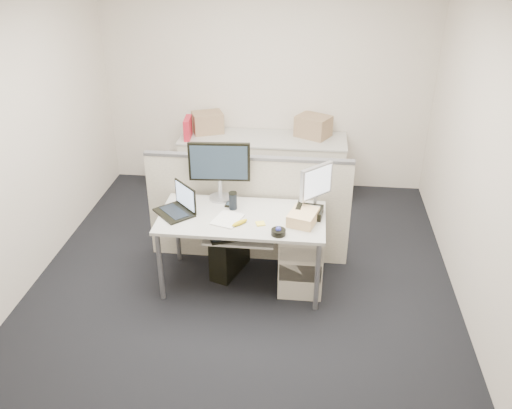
# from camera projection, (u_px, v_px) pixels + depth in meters

# --- Properties ---
(floor) EXTENTS (4.00, 4.50, 0.01)m
(floor) POSITION_uv_depth(u_px,v_px,m) (243.00, 282.00, 5.23)
(floor) COLOR black
(floor) RESTS_ON ground
(wall_back) EXTENTS (4.00, 0.02, 2.70)m
(wall_back) POSITION_uv_depth(u_px,v_px,m) (266.00, 81.00, 6.56)
(wall_back) COLOR beige
(wall_back) RESTS_ON ground
(wall_front) EXTENTS (4.00, 0.02, 2.70)m
(wall_front) POSITION_uv_depth(u_px,v_px,m) (179.00, 332.00, 2.62)
(wall_front) COLOR beige
(wall_front) RESTS_ON ground
(wall_left) EXTENTS (0.02, 4.50, 2.70)m
(wall_left) POSITION_uv_depth(u_px,v_px,m) (17.00, 143.00, 4.78)
(wall_left) COLOR beige
(wall_left) RESTS_ON ground
(wall_right) EXTENTS (0.02, 4.50, 2.70)m
(wall_right) POSITION_uv_depth(u_px,v_px,m) (485.00, 163.00, 4.39)
(wall_right) COLOR beige
(wall_right) RESTS_ON ground
(desk) EXTENTS (1.50, 0.75, 0.73)m
(desk) POSITION_uv_depth(u_px,v_px,m) (242.00, 223.00, 4.91)
(desk) COLOR #B7B3AB
(desk) RESTS_ON floor
(keyboard_tray) EXTENTS (0.62, 0.32, 0.02)m
(keyboard_tray) POSITION_uv_depth(u_px,v_px,m) (239.00, 237.00, 4.77)
(keyboard_tray) COLOR #B7B3AB
(keyboard_tray) RESTS_ON desk
(drawer_pedestal) EXTENTS (0.40, 0.55, 0.65)m
(drawer_pedestal) POSITION_uv_depth(u_px,v_px,m) (301.00, 254.00, 5.06)
(drawer_pedestal) COLOR beige
(drawer_pedestal) RESTS_ON floor
(cubicle_partition) EXTENTS (2.00, 0.06, 1.10)m
(cubicle_partition) POSITION_uv_depth(u_px,v_px,m) (248.00, 210.00, 5.35)
(cubicle_partition) COLOR beige
(cubicle_partition) RESTS_ON floor
(back_counter) EXTENTS (2.00, 0.60, 0.72)m
(back_counter) POSITION_uv_depth(u_px,v_px,m) (263.00, 166.00, 6.74)
(back_counter) COLOR beige
(back_counter) RESTS_ON floor
(monitor_main) EXTENTS (0.59, 0.26, 0.57)m
(monitor_main) POSITION_uv_depth(u_px,v_px,m) (220.00, 171.00, 5.05)
(monitor_main) COLOR black
(monitor_main) RESTS_ON desk
(monitor_small) EXTENTS (0.38, 0.38, 0.44)m
(monitor_small) POSITION_uv_depth(u_px,v_px,m) (316.00, 189.00, 4.87)
(monitor_small) COLOR #B7B7BC
(monitor_small) RESTS_ON desk
(laptop) EXTENTS (0.43, 0.43, 0.26)m
(laptop) POSITION_uv_depth(u_px,v_px,m) (173.00, 201.00, 4.86)
(laptop) COLOR black
(laptop) RESTS_ON desk
(trackball) EXTENTS (0.17, 0.17, 0.05)m
(trackball) POSITION_uv_depth(u_px,v_px,m) (278.00, 232.00, 4.59)
(trackball) COLOR black
(trackball) RESTS_ON desk
(desk_phone) EXTENTS (0.26, 0.23, 0.08)m
(desk_phone) POSITION_uv_depth(u_px,v_px,m) (309.00, 212.00, 4.87)
(desk_phone) COLOR black
(desk_phone) RESTS_ON desk
(paper_stack) EXTENTS (0.29, 0.33, 0.01)m
(paper_stack) POSITION_uv_depth(u_px,v_px,m) (227.00, 219.00, 4.82)
(paper_stack) COLOR silver
(paper_stack) RESTS_ON desk
(sticky_pad) EXTENTS (0.10, 0.10, 0.01)m
(sticky_pad) POSITION_uv_depth(u_px,v_px,m) (260.00, 224.00, 4.75)
(sticky_pad) COLOR #FFE846
(sticky_pad) RESTS_ON desk
(travel_mug) EXTENTS (0.09, 0.09, 0.16)m
(travel_mug) POSITION_uv_depth(u_px,v_px,m) (233.00, 201.00, 4.97)
(travel_mug) COLOR black
(travel_mug) RESTS_ON desk
(banana) EXTENTS (0.15, 0.15, 0.04)m
(banana) POSITION_uv_depth(u_px,v_px,m) (240.00, 223.00, 4.74)
(banana) COLOR gold
(banana) RESTS_ON desk
(cellphone) EXTENTS (0.07, 0.11, 0.01)m
(cellphone) POSITION_uv_depth(u_px,v_px,m) (229.00, 204.00, 5.07)
(cellphone) COLOR black
(cellphone) RESTS_ON desk
(manila_folders) EXTENTS (0.29, 0.34, 0.11)m
(manila_folders) POSITION_uv_depth(u_px,v_px,m) (303.00, 217.00, 4.76)
(manila_folders) COLOR #F6CE88
(manila_folders) RESTS_ON desk
(keyboard) EXTENTS (0.43, 0.28, 0.02)m
(keyboard) POSITION_uv_depth(u_px,v_px,m) (233.00, 237.00, 4.73)
(keyboard) COLOR black
(keyboard) RESTS_ON keyboard_tray
(pc_tower_desk) EXTENTS (0.35, 0.52, 0.45)m
(pc_tower_desk) POSITION_uv_depth(u_px,v_px,m) (230.00, 251.00, 5.29)
(pc_tower_desk) COLOR black
(pc_tower_desk) RESTS_ON floor
(pc_tower_spare_dark) EXTENTS (0.23, 0.46, 0.41)m
(pc_tower_spare_dark) POSITION_uv_depth(u_px,v_px,m) (177.00, 180.00, 6.74)
(pc_tower_spare_dark) COLOR black
(pc_tower_spare_dark) RESTS_ON floor
(pc_tower_spare_silver) EXTENTS (0.30, 0.45, 0.39)m
(pc_tower_spare_silver) POSITION_uv_depth(u_px,v_px,m) (164.00, 170.00, 7.04)
(pc_tower_spare_silver) COLOR #B7B7BC
(pc_tower_spare_silver) RESTS_ON floor
(cardboard_box_left) EXTENTS (0.44, 0.39, 0.27)m
(cardboard_box_left) POSITION_uv_depth(u_px,v_px,m) (208.00, 123.00, 6.68)
(cardboard_box_left) COLOR #A17E5C
(cardboard_box_left) RESTS_ON back_counter
(cardboard_box_right) EXTENTS (0.48, 0.44, 0.28)m
(cardboard_box_right) POSITION_uv_depth(u_px,v_px,m) (313.00, 127.00, 6.56)
(cardboard_box_right) COLOR #A17E5C
(cardboard_box_right) RESTS_ON back_counter
(red_binder) EXTENTS (0.09, 0.29, 0.27)m
(red_binder) POSITION_uv_depth(u_px,v_px,m) (188.00, 129.00, 6.51)
(red_binder) COLOR red
(red_binder) RESTS_ON back_counter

